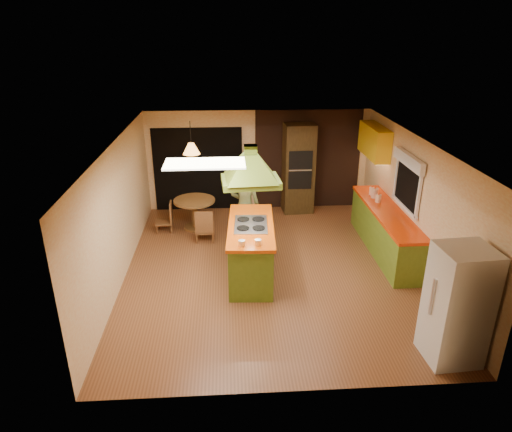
{
  "coord_description": "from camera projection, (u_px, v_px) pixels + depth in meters",
  "views": [
    {
      "loc": [
        -0.76,
        -7.78,
        4.39
      ],
      "look_at": [
        -0.27,
        -0.09,
        1.15
      ],
      "focal_mm": 32.0,
      "sensor_mm": 36.0,
      "label": 1
    }
  ],
  "objects": [
    {
      "name": "ceiling_plane",
      "position": [
        271.0,
        142.0,
        7.93
      ],
      "size": [
        6.5,
        6.5,
        0.0
      ],
      "primitive_type": "plane",
      "rotation": [
        3.14,
        0.0,
        0.0
      ],
      "color": "silver",
      "rests_on": "room_walls"
    },
    {
      "name": "dining_table",
      "position": [
        195.0,
        208.0,
        10.46
      ],
      "size": [
        0.94,
        0.94,
        0.71
      ],
      "rotation": [
        0.0,
        0.0,
        -0.35
      ],
      "color": "brown",
      "rests_on": "ground"
    },
    {
      "name": "room_walls",
      "position": [
        270.0,
        209.0,
        8.42
      ],
      "size": [
        5.5,
        6.5,
        6.5
      ],
      "color": "beige",
      "rests_on": "ground"
    },
    {
      "name": "fluor_panel",
      "position": [
        205.0,
        164.0,
        6.77
      ],
      "size": [
        1.2,
        0.6,
        0.03
      ],
      "primitive_type": "cube",
      "color": "white",
      "rests_on": "ceiling_plane"
    },
    {
      "name": "canister_small",
      "position": [
        378.0,
        198.0,
        9.63
      ],
      "size": [
        0.13,
        0.13,
        0.16
      ],
      "primitive_type": "cylinder",
      "rotation": [
        0.0,
        0.0,
        -0.1
      ],
      "color": "#F2E1C3",
      "rests_on": "right_counter"
    },
    {
      "name": "canister_large",
      "position": [
        375.0,
        193.0,
        9.86
      ],
      "size": [
        0.16,
        0.16,
        0.21
      ],
      "primitive_type": "cylinder",
      "rotation": [
        0.0,
        0.0,
        0.14
      ],
      "color": "beige",
      "rests_on": "right_counter"
    },
    {
      "name": "upper_cabinets",
      "position": [
        374.0,
        141.0,
        10.32
      ],
      "size": [
        0.34,
        1.4,
        0.7
      ],
      "primitive_type": "cube",
      "color": "yellow",
      "rests_on": "room_walls"
    },
    {
      "name": "nook_opening",
      "position": [
        198.0,
        170.0,
        11.38
      ],
      "size": [
        2.2,
        0.03,
        2.1
      ],
      "primitive_type": "cube",
      "color": "black",
      "rests_on": "ground"
    },
    {
      "name": "canister_medium",
      "position": [
        372.0,
        191.0,
        10.04
      ],
      "size": [
        0.16,
        0.16,
        0.17
      ],
      "primitive_type": "cylinder",
      "rotation": [
        0.0,
        0.0,
        0.38
      ],
      "color": "#FEE7CC",
      "rests_on": "right_counter"
    },
    {
      "name": "chair_left",
      "position": [
        164.0,
        217.0,
        10.38
      ],
      "size": [
        0.39,
        0.39,
        0.69
      ],
      "primitive_type": null,
      "rotation": [
        0.0,
        0.0,
        -1.53
      ],
      "color": "brown",
      "rests_on": "ground"
    },
    {
      "name": "chair_near",
      "position": [
        205.0,
        224.0,
        9.92
      ],
      "size": [
        0.41,
        0.41,
        0.75
      ],
      "primitive_type": null,
      "rotation": [
        0.0,
        0.0,
        3.13
      ],
      "color": "brown",
      "rests_on": "ground"
    },
    {
      "name": "right_counter",
      "position": [
        385.0,
        230.0,
        9.42
      ],
      "size": [
        0.62,
        3.05,
        0.92
      ],
      "color": "olive",
      "rests_on": "ground"
    },
    {
      "name": "kitchen_island",
      "position": [
        251.0,
        249.0,
        8.5
      ],
      "size": [
        0.94,
        2.1,
        1.04
      ],
      "rotation": [
        0.0,
        0.0,
        -0.06
      ],
      "color": "#5B7A1E",
      "rests_on": "ground"
    },
    {
      "name": "man",
      "position": [
        245.0,
        206.0,
        9.64
      ],
      "size": [
        0.68,
        0.51,
        1.7
      ],
      "primitive_type": "imported",
      "rotation": [
        0.0,
        0.0,
        2.96
      ],
      "color": "brown",
      "rests_on": "ground"
    },
    {
      "name": "refrigerator",
      "position": [
        457.0,
        305.0,
        6.21
      ],
      "size": [
        0.75,
        0.72,
        1.72
      ],
      "primitive_type": "cube",
      "rotation": [
        0.0,
        0.0,
        0.07
      ],
      "color": "white",
      "rests_on": "ground"
    },
    {
      "name": "window_right",
      "position": [
        408.0,
        172.0,
        8.74
      ],
      "size": [
        0.12,
        1.35,
        1.06
      ],
      "color": "black",
      "rests_on": "room_walls"
    },
    {
      "name": "ground",
      "position": [
        269.0,
        268.0,
        8.9
      ],
      "size": [
        6.5,
        6.5,
        0.0
      ],
      "primitive_type": "plane",
      "color": "brown",
      "rests_on": "ground"
    },
    {
      "name": "pendant_lamp",
      "position": [
        191.0,
        149.0,
        9.91
      ],
      "size": [
        0.49,
        0.49,
        0.24
      ],
      "primitive_type": "cone",
      "rotation": [
        0.0,
        0.0,
        -0.4
      ],
      "color": "#FF9E3F",
      "rests_on": "ceiling_plane"
    },
    {
      "name": "wall_oven",
      "position": [
        298.0,
        169.0,
        11.24
      ],
      "size": [
        0.77,
        0.64,
        2.22
      ],
      "rotation": [
        0.0,
        0.0,
        0.06
      ],
      "color": "#412E15",
      "rests_on": "ground"
    },
    {
      "name": "brick_panel",
      "position": [
        308.0,
        160.0,
        11.46
      ],
      "size": [
        2.64,
        0.03,
        2.5
      ],
      "primitive_type": "cube",
      "color": "#381E14",
      "rests_on": "ground"
    },
    {
      "name": "range_hood",
      "position": [
        251.0,
        159.0,
        7.83
      ],
      "size": [
        1.05,
        0.79,
        0.79
      ],
      "rotation": [
        0.0,
        0.0,
        0.07
      ],
      "color": "#5B731C",
      "rests_on": "ceiling_plane"
    }
  ]
}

